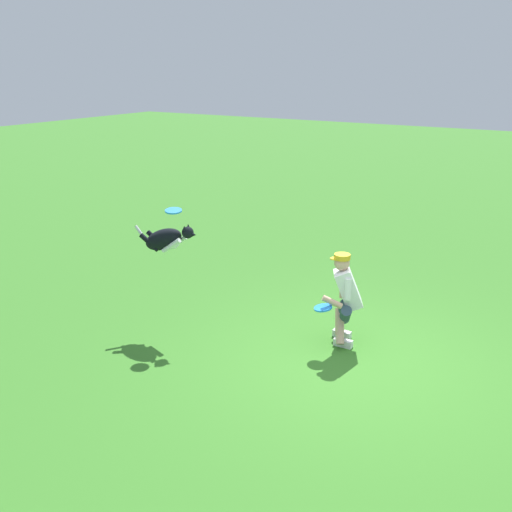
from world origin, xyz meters
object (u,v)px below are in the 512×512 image
(frisbee_flying, at_px, (173,211))
(frisbee_held, at_px, (323,308))
(dog, at_px, (166,239))
(person, at_px, (345,296))

(frisbee_flying, height_order, frisbee_held, frisbee_flying)
(dog, distance_m, frisbee_flying, 0.46)
(dog, height_order, frisbee_flying, frisbee_flying)
(person, distance_m, frisbee_flying, 2.67)
(person, relative_size, dog, 1.25)
(dog, distance_m, frisbee_held, 2.45)
(person, xyz_separation_m, frisbee_flying, (2.34, 0.75, 1.05))
(dog, bearing_deg, frisbee_held, 2.71)
(person, xyz_separation_m, frisbee_held, (0.16, 0.35, -0.09))
(frisbee_flying, relative_size, frisbee_held, 0.97)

